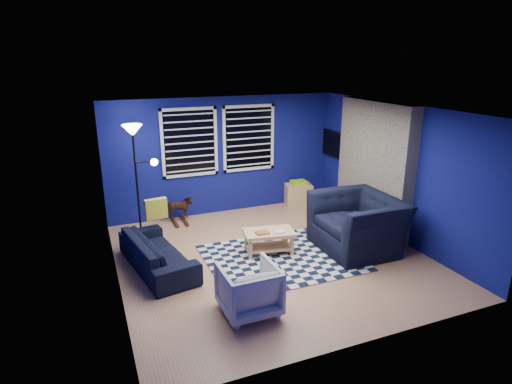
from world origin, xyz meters
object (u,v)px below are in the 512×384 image
cabinet (298,194)px  floor_lamp (135,146)px  armchair_big (357,223)px  coffee_table (269,237)px  sofa (157,252)px  armchair_bent (249,289)px  tv (335,145)px  rocking_horse (179,208)px

cabinet → floor_lamp: bearing=-159.8°
armchair_big → coffee_table: (-1.52, 0.41, -0.18)m
sofa → armchair_big: armchair_big is taller
coffee_table → floor_lamp: (-1.93, 1.64, 1.44)m
armchair_bent → coffee_table: 1.83m
tv → rocking_horse: size_ratio=1.75×
armchair_big → rocking_horse: (-2.65, 2.43, -0.17)m
tv → armchair_bent: (-3.40, -3.36, -1.06)m
rocking_horse → coffee_table: rocking_horse is taller
sofa → armchair_bent: 1.95m
coffee_table → floor_lamp: floor_lamp is taller
sofa → coffee_table: 1.89m
armchair_bent → floor_lamp: (-0.95, 3.18, 1.40)m
sofa → rocking_horse: size_ratio=3.27×
armchair_big → tv: bearing=158.5°
sofa → armchair_big: 3.46m
cabinet → floor_lamp: size_ratio=0.31×
armchair_big → armchair_bent: bearing=-65.2°
armchair_big → rocking_horse: 3.60m
rocking_horse → coffee_table: (1.13, -2.02, -0.01)m
armchair_big → cabinet: (0.13, 2.48, -0.22)m
coffee_table → floor_lamp: 2.91m
rocking_horse → cabinet: (2.79, 0.05, -0.05)m
tv → armchair_big: size_ratio=0.68×
armchair_bent → floor_lamp: bearing=-74.0°
floor_lamp → rocking_horse: bearing=25.3°
armchair_big → cabinet: bearing=177.3°
tv → armchair_big: tv is taller
tv → floor_lamp: 4.37m
tv → sofa: tv is taller
sofa → cabinet: size_ratio=2.81×
armchair_bent → coffee_table: bearing=-123.0°
tv → armchair_bent: 4.90m
armchair_big → floor_lamp: bearing=-120.3°
armchair_bent → rocking_horse: bearing=-88.2°
sofa → floor_lamp: bearing=-8.4°
armchair_bent → sofa: bearing=-62.9°
rocking_horse → cabinet: cabinet is taller
sofa → armchair_big: (3.41, -0.59, 0.20)m
sofa → cabinet: 4.01m
armchair_big → armchair_bent: size_ratio=1.95×
tv → cabinet: bearing=161.9°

